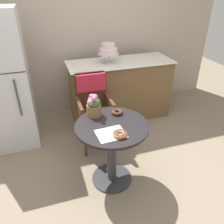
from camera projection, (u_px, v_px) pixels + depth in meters
ground_plane at (112, 178)px, 2.54m from camera, size 8.00×8.00×0.00m
back_wall at (74, 25)px, 3.38m from camera, size 4.80×0.10×2.70m
cafe_table at (112, 142)px, 2.28m from camera, size 0.72×0.72×0.72m
wicker_chair at (93, 100)px, 2.81m from camera, size 0.42×0.45×0.95m
paper_napkin at (111, 134)px, 2.04m from camera, size 0.27×0.23×0.00m
donut_front at (120, 134)px, 2.00m from camera, size 0.13×0.13×0.04m
donut_mid at (117, 112)px, 2.34m from camera, size 0.12×0.12×0.04m
flower_vase at (94, 106)px, 2.27m from camera, size 0.15×0.16×0.25m
display_counter at (120, 90)px, 3.52m from camera, size 1.56×0.62×0.90m
tiered_cake_stand at (108, 50)px, 3.16m from camera, size 0.30×0.30×0.28m
refrigerator at (2, 83)px, 2.74m from camera, size 0.64×0.63×1.70m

